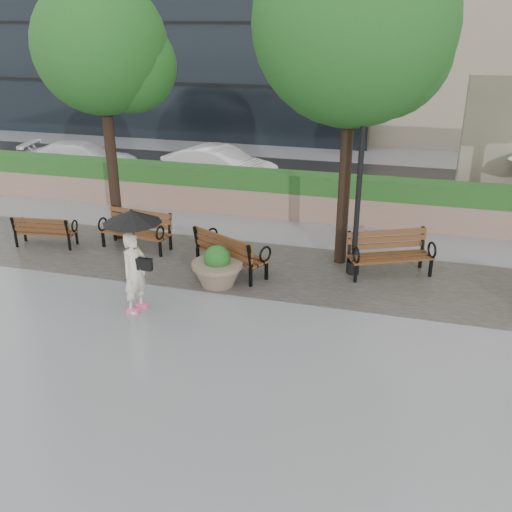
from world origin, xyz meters
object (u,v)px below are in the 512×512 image
(bench_1, at_px, (137,238))
(car_right, at_px, (220,166))
(car_left, at_px, (83,159))
(pedestrian, at_px, (134,251))
(lamppost, at_px, (358,200))
(bench_2, at_px, (231,261))
(bench_0, at_px, (46,237))
(planter_left, at_px, (217,270))
(bench_3, at_px, (389,263))

(bench_1, xyz_separation_m, car_right, (0.07, 6.43, 0.40))
(car_left, bearing_deg, bench_1, -150.96)
(pedestrian, bearing_deg, car_left, 52.63)
(lamppost, relative_size, car_right, 0.98)
(bench_2, height_order, car_left, car_left)
(bench_0, xyz_separation_m, car_right, (2.43, 6.92, 0.44))
(planter_left, distance_m, lamppost, 3.50)
(bench_2, relative_size, pedestrian, 0.93)
(planter_left, bearing_deg, bench_3, 23.78)
(bench_3, relative_size, car_left, 0.46)
(bench_0, distance_m, bench_1, 2.42)
(bench_2, xyz_separation_m, car_left, (-8.23, 7.14, 0.34))
(bench_0, bearing_deg, bench_3, 176.71)
(bench_1, bearing_deg, planter_left, -22.51)
(planter_left, xyz_separation_m, lamppost, (2.85, 1.46, 1.42))
(bench_3, bearing_deg, bench_1, 155.32)
(bench_1, relative_size, pedestrian, 0.88)
(bench_2, distance_m, car_right, 7.73)
(car_left, bearing_deg, pedestrian, -154.83)
(bench_3, xyz_separation_m, car_right, (-6.34, 6.36, 0.38))
(pedestrian, bearing_deg, car_right, 25.10)
(lamppost, relative_size, pedestrian, 1.92)
(planter_left, relative_size, pedestrian, 0.53)
(pedestrian, bearing_deg, bench_1, 43.21)
(car_right, bearing_deg, bench_3, -124.43)
(bench_3, xyz_separation_m, car_left, (-11.81, 6.28, 0.33))
(bench_1, xyz_separation_m, pedestrian, (1.57, -3.07, 1.01))
(bench_0, bearing_deg, bench_2, 169.74)
(car_left, bearing_deg, bench_3, -129.37)
(bench_3, xyz_separation_m, planter_left, (-3.65, -1.61, 0.07))
(bench_1, height_order, bench_2, bench_2)
(car_left, height_order, car_right, car_right)
(planter_left, xyz_separation_m, car_left, (-8.16, 7.89, 0.26))
(bench_2, relative_size, lamppost, 0.49)
(bench_2, bearing_deg, lamppost, -138.07)
(pedestrian, bearing_deg, bench_3, -40.82)
(bench_0, height_order, bench_2, bench_2)
(bench_0, height_order, car_right, car_right)
(car_right, bearing_deg, pedestrian, -160.32)
(bench_2, xyz_separation_m, lamppost, (2.78, 0.71, 1.50))
(car_right, distance_m, pedestrian, 9.64)
(lamppost, bearing_deg, planter_left, -152.88)
(lamppost, distance_m, car_left, 12.80)
(bench_1, bearing_deg, bench_0, -161.86)
(bench_0, relative_size, bench_3, 0.79)
(lamppost, height_order, pedestrian, lamppost)
(bench_2, bearing_deg, pedestrian, 88.98)
(bench_3, distance_m, planter_left, 3.99)
(bench_3, height_order, lamppost, lamppost)
(car_left, distance_m, pedestrian, 11.75)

